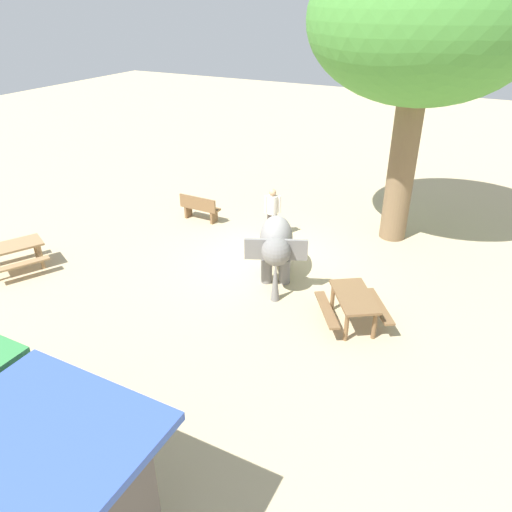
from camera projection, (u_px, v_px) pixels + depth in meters
name	position (u px, v px, depth m)	size (l,w,h in m)	color
ground_plane	(269.00, 259.00, 14.24)	(60.00, 60.00, 0.00)	tan
elephant	(276.00, 244.00, 12.84)	(1.89, 2.31, 1.62)	slate
person_handler	(272.00, 210.00, 15.11)	(0.46, 0.32, 1.62)	#3F3833
shade_tree_main	(423.00, 23.00, 12.67)	(6.16, 5.65, 8.44)	brown
wooden_bench	(200.00, 207.00, 16.50)	(1.40, 0.42, 0.88)	brown
picnic_table_near	(14.00, 251.00, 13.43)	(2.00, 2.01, 0.78)	#9E7A51
picnic_table_far	(354.00, 302.00, 11.19)	(2.07, 2.07, 0.78)	brown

